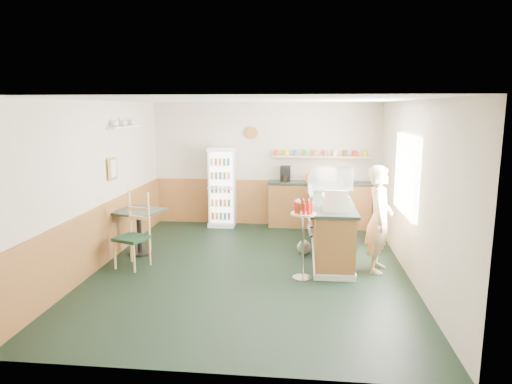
# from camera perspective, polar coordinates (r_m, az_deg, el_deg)

# --- Properties ---
(ground) EXTENTS (6.00, 6.00, 0.00)m
(ground) POSITION_cam_1_polar(r_m,az_deg,el_deg) (7.54, -0.79, -9.58)
(ground) COLOR black
(ground) RESTS_ON ground
(room_envelope) EXTENTS (5.04, 6.02, 2.72)m
(room_envelope) POSITION_cam_1_polar(r_m,az_deg,el_deg) (7.91, -1.82, 2.75)
(room_envelope) COLOR beige
(room_envelope) RESTS_ON ground
(service_counter) EXTENTS (0.68, 3.01, 1.01)m
(service_counter) POSITION_cam_1_polar(r_m,az_deg,el_deg) (8.40, 9.29, -4.33)
(service_counter) COLOR #AD7237
(service_counter) RESTS_ON ground
(back_counter) EXTENTS (2.24, 0.42, 1.69)m
(back_counter) POSITION_cam_1_polar(r_m,az_deg,el_deg) (10.05, 7.85, -1.31)
(back_counter) COLOR #AD7237
(back_counter) RESTS_ON ground
(drinks_fridge) EXTENTS (0.58, 0.51, 1.75)m
(drinks_fridge) POSITION_cam_1_polar(r_m,az_deg,el_deg) (10.08, -4.24, 0.65)
(drinks_fridge) COLOR white
(drinks_fridge) RESTS_ON ground
(display_case) EXTENTS (0.85, 0.44, 0.48)m
(display_case) POSITION_cam_1_polar(r_m,az_deg,el_deg) (8.76, 9.25, 1.55)
(display_case) COLOR silver
(display_case) RESTS_ON service_counter
(cash_register) EXTENTS (0.41, 0.43, 0.23)m
(cash_register) POSITION_cam_1_polar(r_m,az_deg,el_deg) (7.25, 9.89, -1.29)
(cash_register) COLOR beige
(cash_register) RESTS_ON service_counter
(shopkeeper) EXTENTS (0.53, 0.65, 1.71)m
(shopkeeper) POSITION_cam_1_polar(r_m,az_deg,el_deg) (7.48, 15.15, -3.29)
(shopkeeper) COLOR tan
(shopkeeper) RESTS_ON ground
(condiment_stand) EXTENTS (0.39, 0.39, 1.20)m
(condiment_stand) POSITION_cam_1_polar(r_m,az_deg,el_deg) (6.93, 5.91, -4.26)
(condiment_stand) COLOR silver
(condiment_stand) RESTS_ON ground
(newspaper_rack) EXTENTS (0.09, 0.42, 0.85)m
(newspaper_rack) POSITION_cam_1_polar(r_m,az_deg,el_deg) (8.60, 6.86, -2.59)
(newspaper_rack) COLOR black
(newspaper_rack) RESTS_ON ground
(cafe_table) EXTENTS (0.92, 0.92, 0.81)m
(cafe_table) POSITION_cam_1_polar(r_m,az_deg,el_deg) (8.37, -14.43, -3.81)
(cafe_table) COLOR black
(cafe_table) RESTS_ON ground
(cafe_chair) EXTENTS (0.59, 0.59, 1.24)m
(cafe_chair) POSITION_cam_1_polar(r_m,az_deg,el_deg) (7.79, -15.06, -4.32)
(cafe_chair) COLOR black
(cafe_chair) RESTS_ON ground
(dog_doorstop) EXTENTS (0.25, 0.32, 0.30)m
(dog_doorstop) POSITION_cam_1_polar(r_m,az_deg,el_deg) (8.24, 6.01, -6.83)
(dog_doorstop) COLOR gray
(dog_doorstop) RESTS_ON ground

